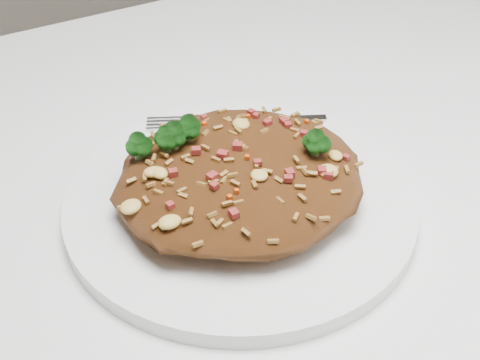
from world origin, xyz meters
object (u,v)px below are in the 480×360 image
dining_table (203,304)px  fried_rice (239,168)px  fork (246,121)px  plate (240,202)px

dining_table → fried_rice: size_ratio=6.22×
dining_table → fried_rice: 0.14m
dining_table → fork: (0.09, 0.09, 0.11)m
fried_rice → dining_table: bearing=-176.2°
fried_rice → fork: (0.06, 0.09, -0.02)m
dining_table → fried_rice: bearing=3.8°
plate → fork: size_ratio=1.81×
fried_rice → fork: fried_rice is taller
plate → fried_rice: fried_rice is taller
plate → fried_rice: 0.03m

